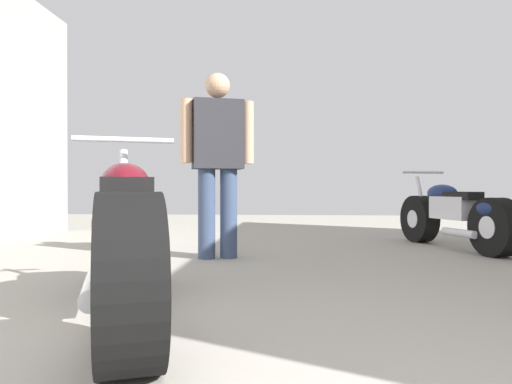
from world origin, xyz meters
The scene contains 4 objects.
ground_plane centered at (0.00, 3.07, 0.00)m, with size 15.94×15.94×0.00m, color #9E998E.
motorcycle_maroon_cruiser centered at (-0.75, 1.82, 0.40)m, with size 0.98×2.00×0.96m.
motorcycle_black_naked centered at (1.80, 4.72, 0.35)m, with size 0.79×1.79×0.85m.
mechanic_in_blue centered at (-0.61, 3.88, 0.96)m, with size 0.68×0.37×1.70m.
Camera 1 is at (0.05, -0.41, 0.64)m, focal length 33.13 mm.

